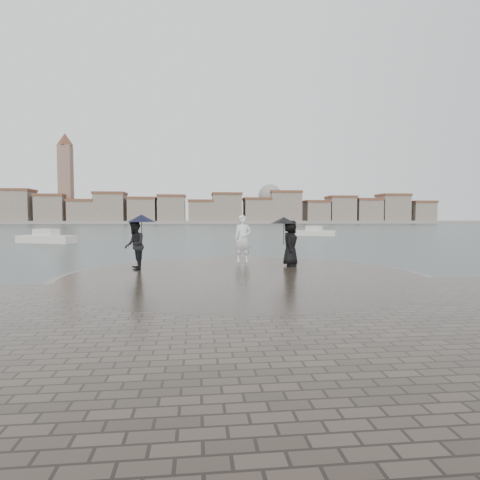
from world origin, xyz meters
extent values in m
plane|color=#2B3835|center=(0.00, 0.00, 0.00)|extent=(400.00, 400.00, 0.00)
cube|color=#2D261E|center=(0.00, -6.00, 0.18)|extent=(16.00, 16.00, 0.36)
cylinder|color=gray|center=(0.00, 3.50, 0.16)|extent=(12.50, 12.50, 0.32)
cylinder|color=#2D261E|center=(0.00, 3.50, 0.18)|extent=(11.90, 11.90, 0.36)
imported|color=white|center=(0.38, 7.20, 1.38)|extent=(0.75, 0.50, 2.03)
imported|color=black|center=(-3.89, 5.06, 1.27)|extent=(0.84, 0.99, 1.82)
cylinder|color=black|center=(-3.64, 5.16, 1.71)|extent=(0.02, 0.02, 0.90)
cone|color=black|center=(-3.64, 5.16, 2.26)|extent=(1.07, 1.07, 0.28)
imported|color=black|center=(2.09, 5.51, 1.27)|extent=(0.86, 1.04, 1.82)
cylinder|color=black|center=(1.84, 5.61, 1.66)|extent=(0.02, 0.02, 0.90)
cone|color=black|center=(1.84, 5.61, 2.18)|extent=(1.07, 1.07, 0.26)
cube|color=gray|center=(0.00, 163.00, 0.60)|extent=(260.00, 20.00, 1.20)
cube|color=gray|center=(-74.00, 160.00, 6.50)|extent=(13.00, 10.00, 13.00)
cube|color=brown|center=(-74.00, 160.00, 13.50)|extent=(13.60, 10.60, 1.00)
cube|color=gray|center=(-60.00, 160.00, 5.50)|extent=(11.00, 10.00, 11.00)
cube|color=brown|center=(-60.00, 160.00, 11.50)|extent=(11.60, 10.60, 1.00)
cube|color=gray|center=(-48.00, 160.00, 4.50)|extent=(10.00, 10.00, 9.00)
cube|color=brown|center=(-48.00, 160.00, 9.50)|extent=(10.60, 10.60, 1.00)
cube|color=gray|center=(-37.00, 160.00, 6.00)|extent=(12.00, 10.00, 12.00)
cube|color=brown|center=(-37.00, 160.00, 12.50)|extent=(12.60, 10.60, 1.00)
cube|color=gray|center=(-24.00, 160.00, 5.00)|extent=(11.00, 10.00, 10.00)
cube|color=brown|center=(-24.00, 160.00, 10.50)|extent=(11.60, 10.60, 1.00)
cube|color=gray|center=(-12.00, 160.00, 5.50)|extent=(11.00, 10.00, 11.00)
cube|color=brown|center=(-12.00, 160.00, 11.50)|extent=(11.60, 10.60, 1.00)
cube|color=gray|center=(0.00, 160.00, 4.50)|extent=(10.00, 10.00, 9.00)
cube|color=brown|center=(0.00, 160.00, 9.50)|extent=(10.60, 10.60, 1.00)
cube|color=gray|center=(11.00, 160.00, 6.00)|extent=(12.00, 10.00, 12.00)
cube|color=brown|center=(11.00, 160.00, 12.50)|extent=(12.60, 10.60, 1.00)
cube|color=gray|center=(24.00, 160.00, 5.00)|extent=(11.00, 10.00, 10.00)
cube|color=brown|center=(24.00, 160.00, 10.50)|extent=(11.60, 10.60, 1.00)
cube|color=gray|center=(36.00, 160.00, 6.50)|extent=(13.00, 10.00, 13.00)
cube|color=brown|center=(36.00, 160.00, 13.50)|extent=(13.60, 10.60, 1.00)
cube|color=gray|center=(50.00, 160.00, 4.50)|extent=(10.00, 10.00, 9.00)
cube|color=brown|center=(50.00, 160.00, 9.50)|extent=(10.60, 10.60, 1.00)
cube|color=gray|center=(61.00, 160.00, 5.50)|extent=(11.00, 10.00, 11.00)
cube|color=brown|center=(61.00, 160.00, 11.50)|extent=(11.60, 10.60, 1.00)
cube|color=gray|center=(73.00, 160.00, 5.00)|extent=(11.00, 10.00, 10.00)
cube|color=brown|center=(73.00, 160.00, 10.50)|extent=(11.60, 10.60, 1.00)
cube|color=gray|center=(85.00, 160.00, 6.00)|extent=(12.00, 10.00, 12.00)
cube|color=brown|center=(85.00, 160.00, 12.50)|extent=(12.60, 10.60, 1.00)
cube|color=gray|center=(98.00, 160.00, 4.50)|extent=(10.00, 10.00, 9.00)
cube|color=brown|center=(98.00, 160.00, 9.50)|extent=(10.60, 10.60, 1.00)
cube|color=#846654|center=(-55.00, 162.00, 16.00)|extent=(5.00, 5.00, 32.00)
cone|color=brown|center=(-55.00, 162.00, 34.50)|extent=(6.80, 6.80, 5.00)
sphere|color=gray|center=(30.00, 162.00, 12.00)|extent=(10.00, 10.00, 10.00)
cube|color=silver|center=(13.36, 40.08, 0.25)|extent=(5.62, 3.94, 0.90)
cube|color=silver|center=(13.36, 40.08, 0.85)|extent=(2.33, 1.98, 0.90)
cube|color=silver|center=(-15.23, 28.05, 0.25)|extent=(5.69, 3.58, 0.90)
cube|color=silver|center=(-15.23, 28.05, 0.85)|extent=(2.31, 1.87, 0.90)
camera|label=1|loc=(-1.59, -10.00, 2.26)|focal=30.00mm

